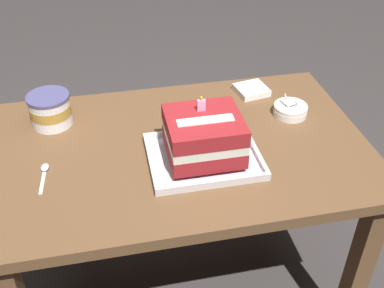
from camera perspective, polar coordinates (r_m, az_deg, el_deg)
The scene contains 8 objects.
ground_plane at distance 1.91m, azimuth -1.05°, elevation -16.68°, with size 8.00×8.00×0.00m, color #383333.
dining_table at distance 1.49m, azimuth -1.29°, elevation -3.22°, with size 1.14×0.72×0.68m.
foil_tray at distance 1.37m, azimuth 1.40°, elevation -1.61°, with size 0.32×0.26×0.02m.
birthday_cake at distance 1.32m, azimuth 1.45°, elevation 1.03°, with size 0.21×0.20×0.17m.
bowl_stack at distance 1.59m, azimuth 11.85°, elevation 4.07°, with size 0.11×0.11×0.08m.
ice_cream_tub at distance 1.56m, azimuth -16.82°, elevation 4.01°, with size 0.13×0.13×0.10m.
serving_spoon_near_tray at distance 1.39m, azimuth -17.48°, elevation -3.13°, with size 0.03×0.13×0.01m.
napkin_pile at distance 1.70m, azimuth 7.23°, elevation 6.52°, with size 0.12×0.12×0.02m.
Camera 1 is at (-0.20, -1.12, 1.54)m, focal length 43.95 mm.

